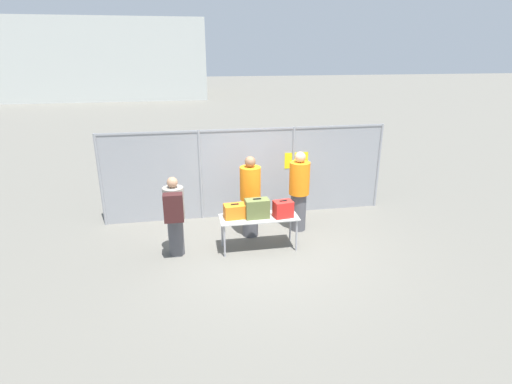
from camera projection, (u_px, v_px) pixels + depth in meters
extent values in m
plane|color=#605E56|center=(264.00, 251.00, 8.32)|extent=(120.00, 120.00, 0.00)
cylinder|color=gray|center=(100.00, 181.00, 9.23)|extent=(0.07, 0.07, 2.21)
cylinder|color=gray|center=(201.00, 175.00, 9.63)|extent=(0.07, 0.07, 2.21)
cylinder|color=gray|center=(293.00, 171.00, 10.02)|extent=(0.07, 0.07, 2.21)
cylinder|color=gray|center=(378.00, 166.00, 10.41)|extent=(0.07, 0.07, 2.21)
cube|color=gray|center=(248.00, 173.00, 9.82)|extent=(6.91, 0.01, 2.21)
cube|color=gray|center=(247.00, 130.00, 9.46)|extent=(6.91, 0.04, 0.04)
cube|color=yellow|center=(296.00, 160.00, 9.93)|extent=(0.60, 0.01, 0.40)
cube|color=#B2B2AD|center=(259.00, 217.00, 8.22)|extent=(1.61, 0.61, 0.02)
cylinder|color=#99999E|center=(225.00, 241.00, 7.98)|extent=(0.04, 0.04, 0.70)
cylinder|color=#99999E|center=(296.00, 235.00, 8.24)|extent=(0.04, 0.04, 0.70)
cylinder|color=#99999E|center=(222.00, 231.00, 8.44)|extent=(0.04, 0.04, 0.70)
cylinder|color=#99999E|center=(290.00, 226.00, 8.69)|extent=(0.04, 0.04, 0.70)
cube|color=orange|center=(235.00, 211.00, 8.12)|extent=(0.46, 0.32, 0.28)
cube|color=black|center=(235.00, 204.00, 8.07)|extent=(0.16, 0.04, 0.02)
cube|color=#566033|center=(257.00, 208.00, 8.12)|extent=(0.49, 0.29, 0.39)
cube|color=black|center=(257.00, 199.00, 8.05)|extent=(0.16, 0.03, 0.02)
cube|color=red|center=(283.00, 209.00, 8.16)|extent=(0.41, 0.32, 0.34)
cube|color=black|center=(283.00, 201.00, 8.10)|extent=(0.15, 0.05, 0.02)
cylinder|color=#4C4C51|center=(176.00, 236.00, 8.09)|extent=(0.31, 0.31, 0.79)
cylinder|color=gray|center=(174.00, 203.00, 7.85)|extent=(0.41, 0.41, 0.65)
sphere|color=#A57A5B|center=(172.00, 182.00, 7.71)|extent=(0.21, 0.21, 0.21)
cube|color=#381919|center=(173.00, 208.00, 7.55)|extent=(0.37, 0.22, 0.55)
cylinder|color=#4C4C51|center=(250.00, 217.00, 8.91)|extent=(0.35, 0.35, 0.87)
cylinder|color=orange|center=(250.00, 183.00, 8.65)|extent=(0.45, 0.45, 0.73)
sphere|color=brown|center=(250.00, 162.00, 8.48)|extent=(0.24, 0.24, 0.24)
cylinder|color=#4C4C51|center=(298.00, 212.00, 9.21)|extent=(0.35, 0.35, 0.88)
cylinder|color=orange|center=(300.00, 178.00, 8.94)|extent=(0.46, 0.46, 0.74)
sphere|color=tan|center=(300.00, 157.00, 8.77)|extent=(0.24, 0.24, 0.24)
cube|color=#4C6B47|center=(271.00, 169.00, 12.56)|extent=(2.44, 1.25, 0.50)
sphere|color=black|center=(262.00, 180.00, 11.89)|extent=(0.65, 0.65, 0.65)
sphere|color=black|center=(254.00, 167.00, 13.16)|extent=(0.65, 0.65, 0.65)
cylinder|color=#59595B|center=(219.00, 178.00, 12.35)|extent=(0.85, 0.06, 0.06)
cube|color=#B2B7B2|center=(112.00, 59.00, 36.35)|extent=(16.45, 11.18, 6.48)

